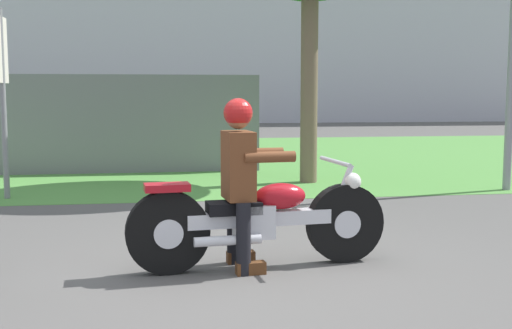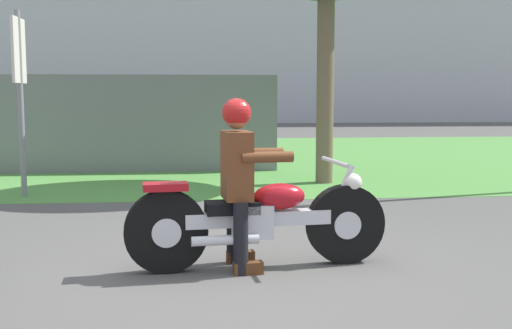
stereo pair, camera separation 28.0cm
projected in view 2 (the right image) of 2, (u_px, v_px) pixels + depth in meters
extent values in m
plane|color=#565451|center=(242.00, 273.00, 5.16)|extent=(120.00, 120.00, 0.00)
cube|color=#549342|center=(213.00, 157.00, 14.58)|extent=(60.00, 12.00, 0.01)
cylinder|color=black|center=(345.00, 224.00, 5.45)|extent=(0.69, 0.19, 0.68)
cylinder|color=silver|center=(345.00, 224.00, 5.45)|extent=(0.25, 0.16, 0.24)
cylinder|color=black|center=(166.00, 232.00, 5.15)|extent=(0.69, 0.19, 0.68)
cylinder|color=silver|center=(166.00, 232.00, 5.15)|extent=(0.25, 0.16, 0.24)
cube|color=silver|center=(258.00, 218.00, 5.29)|extent=(1.23, 0.27, 0.12)
cube|color=silver|center=(252.00, 221.00, 5.29)|extent=(0.34, 0.27, 0.28)
ellipsoid|color=#B2141E|center=(279.00, 196.00, 5.31)|extent=(0.46, 0.28, 0.22)
cube|color=black|center=(232.00, 207.00, 5.24)|extent=(0.46, 0.28, 0.10)
cube|color=#B2141E|center=(165.00, 187.00, 5.11)|extent=(0.38, 0.24, 0.06)
cylinder|color=silver|center=(340.00, 195.00, 5.41)|extent=(0.26, 0.08, 0.53)
cylinder|color=silver|center=(335.00, 162.00, 5.37)|extent=(0.10, 0.66, 0.04)
sphere|color=white|center=(353.00, 182.00, 5.42)|extent=(0.16, 0.16, 0.16)
cylinder|color=silver|center=(225.00, 240.00, 5.11)|extent=(0.56, 0.14, 0.08)
cylinder|color=black|center=(234.00, 229.00, 5.45)|extent=(0.12, 0.12, 0.59)
cube|color=#593319|center=(240.00, 257.00, 5.49)|extent=(0.25, 0.12, 0.10)
cylinder|color=black|center=(241.00, 239.00, 5.10)|extent=(0.12, 0.12, 0.59)
cube|color=#593319|center=(248.00, 268.00, 5.14)|extent=(0.25, 0.12, 0.10)
cube|color=brown|center=(237.00, 165.00, 5.21)|extent=(0.26, 0.40, 0.56)
cylinder|color=brown|center=(259.00, 153.00, 5.41)|extent=(0.43, 0.13, 0.09)
cylinder|color=brown|center=(267.00, 157.00, 5.08)|extent=(0.43, 0.13, 0.09)
sphere|color=#996B4C|center=(237.00, 117.00, 5.16)|extent=(0.20, 0.20, 0.20)
sphere|color=#B21919|center=(237.00, 113.00, 5.16)|extent=(0.24, 0.24, 0.24)
cylinder|color=brown|center=(325.00, 88.00, 10.23)|extent=(0.28, 0.28, 3.08)
cylinder|color=gray|center=(21.00, 105.00, 8.87)|extent=(0.08, 0.08, 2.60)
cube|color=silver|center=(19.00, 50.00, 8.78)|extent=(0.04, 0.60, 0.90)
cube|color=slate|center=(87.00, 124.00, 11.59)|extent=(7.00, 0.06, 1.80)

